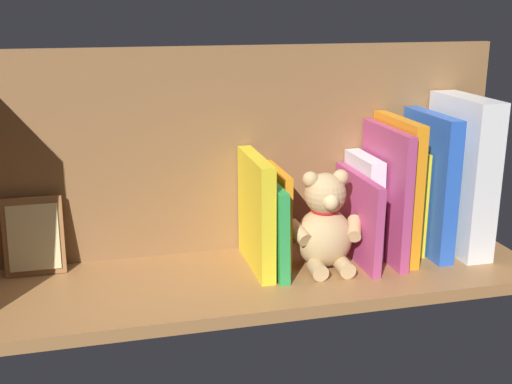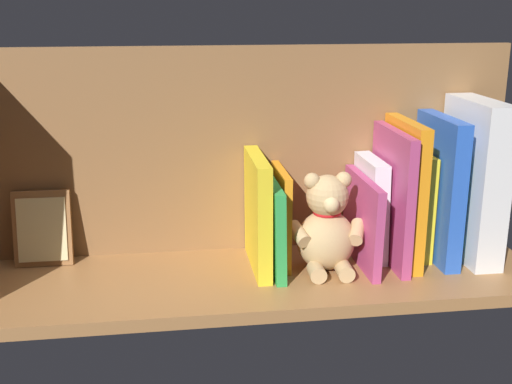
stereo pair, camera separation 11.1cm
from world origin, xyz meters
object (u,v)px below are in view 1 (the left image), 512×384
at_px(book_0, 434,194).
at_px(picture_frame_leaning, 34,236).
at_px(dictionary_thick_white, 461,174).
at_px(teddy_bear, 325,225).

bearing_deg(book_0, picture_frame_leaning, -3.42).
bearing_deg(dictionary_thick_white, picture_frame_leaning, -5.11).
bearing_deg(picture_frame_leaning, book_0, 176.58).
bearing_deg(book_0, dictionary_thick_white, 146.32).
relative_size(dictionary_thick_white, book_0, 1.43).
bearing_deg(dictionary_thick_white, teddy_bear, 5.89).
distance_m(dictionary_thick_white, picture_frame_leaning, 0.79).
relative_size(teddy_bear, picture_frame_leaning, 1.30).
distance_m(dictionary_thick_white, teddy_bear, 0.29).
distance_m(book_0, picture_frame_leaning, 0.75).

